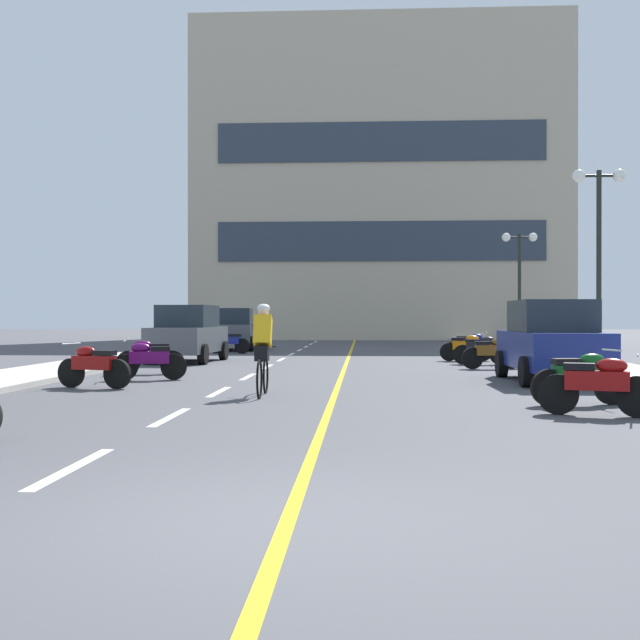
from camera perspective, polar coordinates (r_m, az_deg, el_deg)
ground_plane at (r=26.80m, az=1.34°, el=-2.88°), size 140.00×140.00×0.00m
curb_left at (r=30.83m, az=-12.00°, el=-2.37°), size 2.40×72.00×0.12m
curb_right at (r=30.46m, az=15.19°, el=-2.40°), size 2.40×72.00×0.12m
lane_dash_0 at (r=8.36m, az=-16.74°, el=-9.75°), size 0.14×2.20×0.01m
lane_dash_1 at (r=12.16m, az=-10.31°, el=-6.62°), size 0.14×2.20×0.01m
lane_dash_2 at (r=16.06m, az=-7.00°, el=-4.95°), size 0.14×2.20×0.01m
lane_dash_3 at (r=20.00m, az=-5.00°, el=-3.93°), size 0.14×2.20×0.01m
lane_dash_4 at (r=23.95m, az=-3.66°, el=-3.24°), size 0.14×2.20×0.01m
lane_dash_5 at (r=27.92m, az=-2.71°, el=-2.75°), size 0.14×2.20×0.01m
lane_dash_6 at (r=31.90m, az=-1.99°, el=-2.38°), size 0.14×2.20×0.01m
lane_dash_7 at (r=35.88m, az=-1.43°, el=-2.09°), size 0.14×2.20×0.01m
lane_dash_8 at (r=39.87m, az=-0.98°, el=-1.86°), size 0.14×2.20×0.01m
lane_dash_9 at (r=43.86m, az=-0.62°, el=-1.67°), size 0.14×2.20×0.01m
lane_dash_10 at (r=47.85m, az=-0.31°, el=-1.51°), size 0.14×2.20×0.01m
lane_dash_11 at (r=51.84m, az=-0.05°, el=-1.38°), size 0.14×2.20×0.01m
centre_line_yellow at (r=29.79m, az=1.99°, el=-2.56°), size 0.12×66.00×0.01m
office_building at (r=55.90m, az=4.11°, el=9.21°), size 23.93×9.03×20.36m
street_lamp_mid at (r=24.09m, az=18.73°, el=6.38°), size 1.46×0.36×5.40m
street_lamp_far at (r=35.19m, az=13.63°, el=3.83°), size 1.46×0.36×4.81m
parked_car_near at (r=19.01m, az=15.71°, el=-1.40°), size 1.96×4.22×1.82m
parked_car_mid at (r=26.72m, az=-9.13°, el=-0.93°), size 2.09×4.28×1.82m
parked_car_far at (r=35.99m, az=-6.01°, el=-0.63°), size 2.16×4.31×1.82m
motorcycle_1 at (r=12.70m, az=18.68°, el=-4.20°), size 1.65×0.77×0.92m
motorcycle_2 at (r=14.16m, az=17.61°, el=-3.75°), size 1.68×0.64×0.92m
motorcycle_3 at (r=17.34m, az=-15.40°, el=-3.02°), size 1.66×0.74×0.92m
motorcycle_4 at (r=19.26m, az=-11.76°, el=-2.69°), size 1.68×0.65×0.92m
motorcycle_5 at (r=21.28m, az=-11.67°, el=-2.41°), size 1.69×0.60×0.92m
motorcycle_6 at (r=23.38m, az=11.82°, el=-2.18°), size 1.70×0.60×0.92m
motorcycle_7 at (r=25.44m, az=11.11°, el=-1.98°), size 1.70×0.60×0.92m
motorcycle_8 at (r=27.34m, az=10.09°, el=-1.83°), size 1.70×0.60×0.92m
motorcycle_9 at (r=29.52m, az=10.38°, el=-1.68°), size 1.68×0.65×0.92m
motorcycle_10 at (r=32.66m, az=-6.33°, el=-1.49°), size 1.69×0.62×0.92m
cyclist_rider at (r=15.13m, az=-3.99°, el=-1.91°), size 0.42×1.77×1.71m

